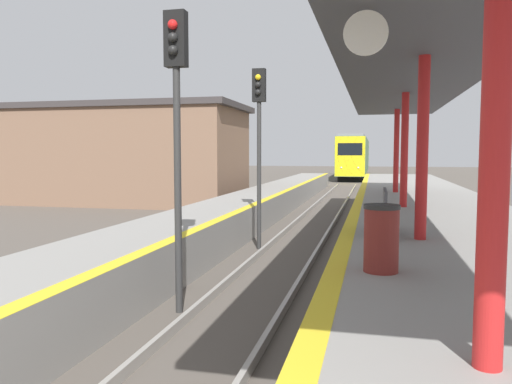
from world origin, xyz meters
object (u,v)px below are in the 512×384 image
object	(u,v)px
signal_mid	(259,125)
bench	(379,210)
signal_near	(176,106)
trash_bin	(381,238)
train	(355,157)

from	to	relation	value
signal_mid	bench	world-z (taller)	signal_mid
signal_near	signal_mid	xyz separation A→B (m)	(0.06, 5.76, 0.00)
signal_near	trash_bin	world-z (taller)	signal_near
bench	signal_mid	bearing A→B (deg)	139.37
train	trash_bin	world-z (taller)	train
signal_near	trash_bin	size ratio (longest dim) A/B	5.21
signal_near	bench	distance (m)	4.87
trash_bin	bench	bearing A→B (deg)	90.15
signal_mid	signal_near	bearing A→B (deg)	-90.63
train	bench	xyz separation A→B (m)	(2.28, -46.66, -0.76)
train	bench	distance (m)	46.72
signal_mid	trash_bin	distance (m)	7.37
signal_near	bench	bearing A→B (deg)	42.10
train	bench	size ratio (longest dim) A/B	15.64
bench	signal_near	bearing A→B (deg)	-137.90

